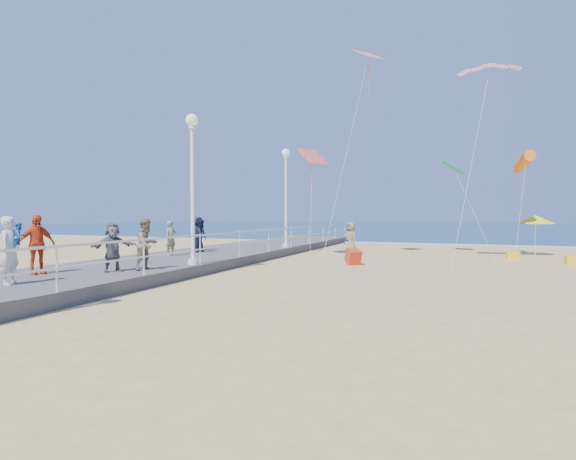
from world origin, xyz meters
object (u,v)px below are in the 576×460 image
(lamp_post_mid, at_px, (192,173))
(beach_umbrella, at_px, (536,220))
(toddler_held, at_px, (20,237))
(spectator_7, at_px, (201,236))
(beach_chair_right, at_px, (573,260))
(woman_holding_toddler, at_px, (10,250))
(spectator_1, at_px, (147,244))
(box_kite, at_px, (353,258))
(beach_chair_left, at_px, (513,256))
(lamp_post_far, at_px, (286,187))
(spectator_6, at_px, (171,238))
(beach_walker_c, at_px, (351,239))
(spectator_3, at_px, (36,244))
(spectator_4, at_px, (198,233))
(spectator_5, at_px, (113,247))

(lamp_post_mid, height_order, beach_umbrella, lamp_post_mid)
(toddler_held, height_order, beach_umbrella, beach_umbrella)
(spectator_7, bearing_deg, beach_chair_right, -78.11)
(woman_holding_toddler, relative_size, spectator_1, 1.05)
(woman_holding_toddler, relative_size, toddler_held, 2.36)
(box_kite, bearing_deg, beach_umbrella, 8.67)
(spectator_7, height_order, box_kite, spectator_7)
(beach_chair_left, bearing_deg, lamp_post_far, -173.74)
(spectator_1, bearing_deg, spectator_6, 36.78)
(spectator_6, xyz_separation_m, box_kite, (7.32, 2.87, -0.85))
(spectator_6, height_order, beach_chair_right, spectator_6)
(spectator_6, height_order, beach_walker_c, spectator_6)
(spectator_3, distance_m, beach_umbrella, 23.09)
(woman_holding_toddler, bearing_deg, beach_walker_c, -39.17)
(lamp_post_mid, distance_m, box_kite, 7.83)
(spectator_7, distance_m, box_kite, 7.20)
(beach_umbrella, distance_m, beach_chair_right, 4.84)
(beach_umbrella, relative_size, beach_chair_left, 3.89)
(spectator_6, height_order, beach_umbrella, beach_umbrella)
(toddler_held, height_order, spectator_7, toddler_held)
(lamp_post_far, distance_m, spectator_3, 13.43)
(spectator_1, xyz_separation_m, spectator_4, (-2.77, 7.29, 0.02))
(beach_chair_left, bearing_deg, beach_umbrella, 66.55)
(spectator_4, height_order, beach_walker_c, spectator_4)
(lamp_post_far, height_order, toddler_held, lamp_post_far)
(spectator_6, relative_size, beach_umbrella, 0.71)
(spectator_3, bearing_deg, toddler_held, -121.26)
(beach_chair_left, distance_m, beach_chair_right, 2.59)
(lamp_post_mid, xyz_separation_m, spectator_4, (-3.27, 5.42, -2.42))
(spectator_3, bearing_deg, beach_chair_left, -26.20)
(spectator_4, relative_size, beach_umbrella, 0.79)
(spectator_1, distance_m, beach_chair_right, 17.56)
(beach_walker_c, distance_m, beach_umbrella, 9.78)
(spectator_4, relative_size, beach_chair_right, 3.07)
(spectator_7, relative_size, beach_chair_right, 2.83)
(spectator_3, distance_m, spectator_7, 8.53)
(toddler_held, height_order, box_kite, toddler_held)
(spectator_7, bearing_deg, box_kite, -86.52)
(spectator_6, relative_size, box_kite, 2.51)
(spectator_3, bearing_deg, spectator_5, -33.90)
(lamp_post_mid, relative_size, spectator_6, 3.53)
(lamp_post_mid, bearing_deg, beach_chair_left, 42.41)
(lamp_post_mid, xyz_separation_m, toddler_held, (-1.60, -5.44, -2.04))
(spectator_5, distance_m, beach_umbrella, 21.02)
(spectator_5, relative_size, beach_umbrella, 0.72)
(spectator_6, bearing_deg, beach_chair_left, -50.21)
(spectator_3, bearing_deg, spectator_7, 16.51)
(spectator_3, xyz_separation_m, spectator_5, (1.69, 1.29, -0.12))
(spectator_7, bearing_deg, lamp_post_mid, -153.95)
(spectator_3, relative_size, spectator_5, 1.16)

